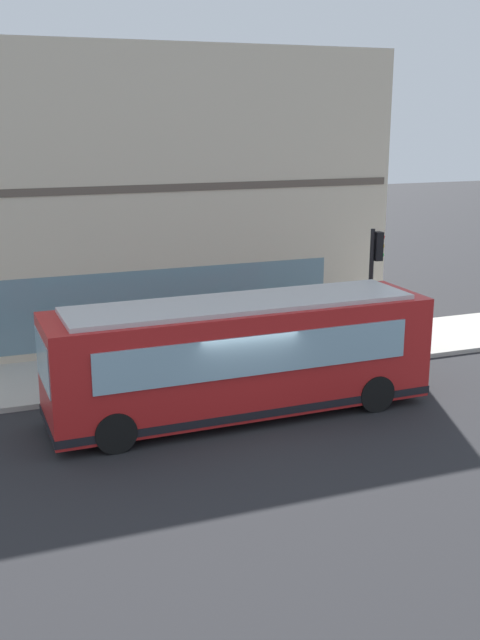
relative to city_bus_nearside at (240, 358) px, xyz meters
name	(u,v)px	position (x,y,z in m)	size (l,w,h in m)	color
ground	(237,420)	(-0.38, 0.22, -1.55)	(120.00, 120.00, 0.00)	#262628
sidewalk_curb	(186,365)	(4.14, 0.22, -1.48)	(3.84, 40.00, 0.15)	#B2ADA3
building_corner	(140,194)	(9.59, 0.22, 3.35)	(7.12, 16.28, 9.83)	beige
city_bus_nearside	(240,358)	(0.00, 0.00, 0.00)	(2.71, 10.07, 3.07)	red
traffic_light_near_corner	(375,268)	(2.84, -5.60, 1.45)	(0.32, 0.49, 4.10)	black
fire_hydrant	(257,357)	(2.90, -1.66, -1.04)	(0.35, 0.35, 0.74)	yellow
pedestrian_by_light_pole	(304,315)	(4.78, -4.12, -0.42)	(0.32, 0.32, 1.71)	#99994C
pedestrian_walking_along_curb	(366,313)	(4.55, -6.38, -0.50)	(0.32, 0.32, 1.59)	#3359A5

